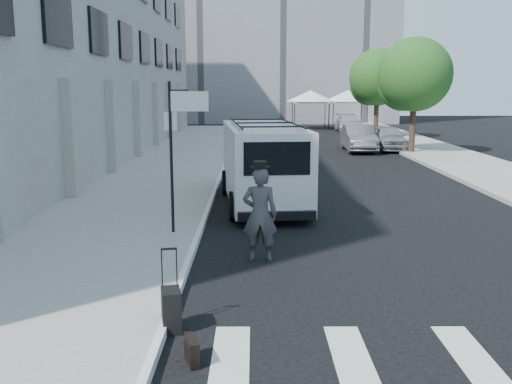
{
  "coord_description": "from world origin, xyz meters",
  "views": [
    {
      "loc": [
        -0.69,
        -9.88,
        3.54
      ],
      "look_at": [
        -0.65,
        2.16,
        1.3
      ],
      "focal_mm": 40.0,
      "sensor_mm": 36.0,
      "label": 1
    }
  ],
  "objects_px": {
    "cargo_van": "(263,164)",
    "parked_car_b": "(359,138)",
    "businessman": "(260,214)",
    "parked_car_c": "(349,123)",
    "briefcase": "(192,350)",
    "parked_car_a": "(388,138)",
    "suitcase": "(171,310)"
  },
  "relations": [
    {
      "from": "cargo_van",
      "to": "parked_car_b",
      "type": "distance_m",
      "value": 15.33
    },
    {
      "from": "businessman",
      "to": "parked_car_b",
      "type": "bearing_deg",
      "value": -102.6
    },
    {
      "from": "cargo_van",
      "to": "parked_car_b",
      "type": "xyz_separation_m",
      "value": [
        5.5,
        14.3,
        -0.51
      ]
    },
    {
      "from": "parked_car_c",
      "to": "briefcase",
      "type": "bearing_deg",
      "value": -101.48
    },
    {
      "from": "cargo_van",
      "to": "parked_car_a",
      "type": "height_order",
      "value": "cargo_van"
    },
    {
      "from": "suitcase",
      "to": "parked_car_b",
      "type": "height_order",
      "value": "parked_car_b"
    },
    {
      "from": "briefcase",
      "to": "parked_car_c",
      "type": "xyz_separation_m",
      "value": [
        8.29,
        38.27,
        0.5
      ]
    },
    {
      "from": "parked_car_a",
      "to": "parked_car_c",
      "type": "xyz_separation_m",
      "value": [
        0.0,
        13.32,
        -0.02
      ]
    },
    {
      "from": "briefcase",
      "to": "parked_car_a",
      "type": "xyz_separation_m",
      "value": [
        8.29,
        24.95,
        0.53
      ]
    },
    {
      "from": "briefcase",
      "to": "businessman",
      "type": "bearing_deg",
      "value": 60.19
    },
    {
      "from": "parked_car_b",
      "to": "parked_car_c",
      "type": "xyz_separation_m",
      "value": [
        1.73,
        13.82,
        -0.05
      ]
    },
    {
      "from": "businessman",
      "to": "parked_car_b",
      "type": "height_order",
      "value": "businessman"
    },
    {
      "from": "suitcase",
      "to": "parked_car_a",
      "type": "xyz_separation_m",
      "value": [
        8.7,
        23.95,
        0.38
      ]
    },
    {
      "from": "cargo_van",
      "to": "parked_car_c",
      "type": "height_order",
      "value": "cargo_van"
    },
    {
      "from": "briefcase",
      "to": "suitcase",
      "type": "height_order",
      "value": "suitcase"
    },
    {
      "from": "cargo_van",
      "to": "parked_car_c",
      "type": "distance_m",
      "value": 29.04
    },
    {
      "from": "suitcase",
      "to": "cargo_van",
      "type": "xyz_separation_m",
      "value": [
        1.47,
        9.15,
        0.92
      ]
    },
    {
      "from": "parked_car_b",
      "to": "briefcase",
      "type": "bearing_deg",
      "value": -103.81
    },
    {
      "from": "parked_car_a",
      "to": "parked_car_c",
      "type": "distance_m",
      "value": 13.32
    },
    {
      "from": "suitcase",
      "to": "parked_car_a",
      "type": "relative_size",
      "value": 0.29
    },
    {
      "from": "cargo_van",
      "to": "parked_car_c",
      "type": "xyz_separation_m",
      "value": [
        7.23,
        28.12,
        -0.56
      ]
    },
    {
      "from": "parked_car_b",
      "to": "suitcase",
      "type": "bearing_deg",
      "value": -105.33
    },
    {
      "from": "businessman",
      "to": "briefcase",
      "type": "relative_size",
      "value": 4.42
    },
    {
      "from": "cargo_van",
      "to": "parked_car_a",
      "type": "bearing_deg",
      "value": 58.07
    },
    {
      "from": "parked_car_a",
      "to": "suitcase",
      "type": "bearing_deg",
      "value": -110.41
    },
    {
      "from": "cargo_van",
      "to": "businessman",
      "type": "bearing_deg",
      "value": -97.28
    },
    {
      "from": "cargo_van",
      "to": "parked_car_a",
      "type": "distance_m",
      "value": 16.48
    },
    {
      "from": "briefcase",
      "to": "suitcase",
      "type": "distance_m",
      "value": 1.09
    },
    {
      "from": "businessman",
      "to": "suitcase",
      "type": "distance_m",
      "value": 3.73
    },
    {
      "from": "cargo_van",
      "to": "parked_car_b",
      "type": "relative_size",
      "value": 1.49
    },
    {
      "from": "businessman",
      "to": "parked_car_a",
      "type": "bearing_deg",
      "value": -106.62
    },
    {
      "from": "suitcase",
      "to": "parked_car_a",
      "type": "bearing_deg",
      "value": 57.75
    }
  ]
}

